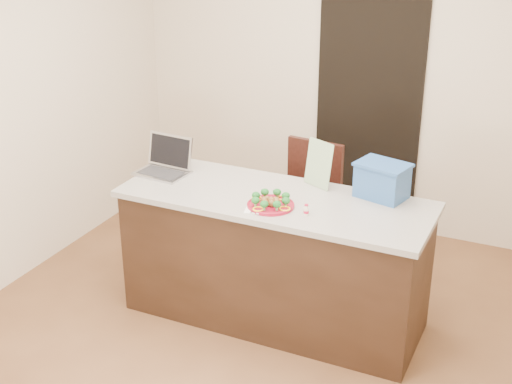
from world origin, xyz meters
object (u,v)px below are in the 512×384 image
at_px(chair, 309,200).
at_px(island, 274,258).
at_px(laptop, 166,162).
at_px(napkin, 258,209).
at_px(yogurt_bottle, 306,211).
at_px(plate, 271,205).
at_px(blue_box, 382,180).

bearing_deg(chair, island, -80.82).
height_order(laptop, chair, laptop).
xyz_separation_m(napkin, yogurt_bottle, (0.31, 0.05, 0.03)).
height_order(island, laptop, laptop).
relative_size(plate, napkin, 2.01).
bearing_deg(blue_box, laptop, -158.30).
distance_m(laptop, blue_box, 1.52).
xyz_separation_m(plate, blue_box, (0.59, 0.44, 0.11)).
xyz_separation_m(island, laptop, (-0.88, 0.08, 0.53)).
height_order(napkin, yogurt_bottle, yogurt_bottle).
bearing_deg(plate, napkin, -129.05).
bearing_deg(chair, plate, -79.19).
xyz_separation_m(island, yogurt_bottle, (0.28, -0.18, 0.49)).
bearing_deg(yogurt_bottle, island, 148.28).
height_order(yogurt_bottle, blue_box, blue_box).
height_order(island, yogurt_bottle, yogurt_bottle).
distance_m(yogurt_bottle, blue_box, 0.58).
distance_m(napkin, laptop, 0.91).
bearing_deg(blue_box, plate, -129.40).
distance_m(yogurt_bottle, chair, 1.07).
bearing_deg(plate, yogurt_bottle, -5.14).
bearing_deg(yogurt_bottle, chair, 109.48).
height_order(napkin, laptop, laptop).
relative_size(yogurt_bottle, blue_box, 0.19).
bearing_deg(blue_box, chair, 158.58).
bearing_deg(napkin, laptop, 160.33).
bearing_deg(laptop, plate, -10.16).
distance_m(island, yogurt_bottle, 0.59).
bearing_deg(plate, laptop, 165.61).
distance_m(island, napkin, 0.51).
distance_m(napkin, blue_box, 0.84).
relative_size(yogurt_bottle, laptop, 0.19).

